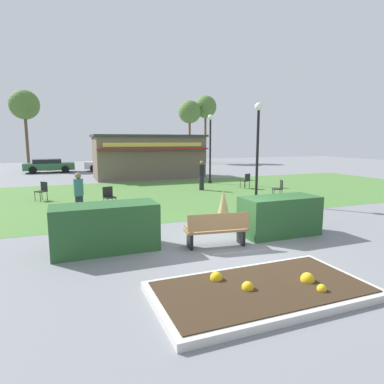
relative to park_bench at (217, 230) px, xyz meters
name	(u,v)px	position (x,y,z in m)	size (l,w,h in m)	color
ground_plane	(231,246)	(0.38, -0.11, -0.48)	(80.00, 80.00, 0.00)	slate
lawn_patch	(149,195)	(0.38, 8.98, -0.48)	(36.00, 12.00, 0.01)	#4C7A38
flower_bed	(262,290)	(-0.43, -2.85, -0.39)	(4.10, 2.16, 0.32)	beige
park_bench	(217,230)	(0.00, 0.00, 0.00)	(1.75, 0.74, 0.95)	#9E7547
hedge_left	(105,228)	(-2.83, 0.80, 0.13)	(2.67, 1.10, 1.23)	#28562B
hedge_right	(279,216)	(2.30, 0.39, 0.10)	(2.36, 1.10, 1.17)	#28562B
ornamental_grass_behind_left	(138,220)	(-1.86, 1.31, 0.12)	(0.76, 0.76, 1.20)	tan
ornamental_grass_behind_right	(223,208)	(1.18, 1.93, 0.14)	(0.56, 0.56, 1.25)	tan
lamppost_mid	(258,141)	(4.48, 5.13, 2.34)	(0.36, 0.36, 4.50)	black
lamppost_far	(210,141)	(5.43, 12.30, 2.34)	(0.36, 0.36, 4.50)	black
trash_bin	(116,231)	(-2.52, 1.13, -0.08)	(0.52, 0.52, 0.81)	#2D4233
food_kiosk	(149,156)	(2.50, 17.18, 1.16)	(8.32, 4.04, 3.26)	#6B5B4C
cafe_chair_west	(109,195)	(-1.98, 6.49, 0.05)	(0.54, 0.54, 0.89)	black
cafe_chair_east	(279,187)	(6.28, 5.87, 0.05)	(0.58, 0.58, 0.89)	black
cafe_chair_center	(42,190)	(-4.70, 9.37, 0.05)	(0.62, 0.62, 0.89)	black
cafe_chair_north	(246,180)	(6.42, 9.30, 0.05)	(0.56, 0.56, 0.89)	black
person_strolling	(202,175)	(3.70, 9.68, 0.38)	(0.34, 0.34, 1.69)	#23232D
person_standing	(79,195)	(-3.25, 4.85, 0.38)	(0.34, 0.34, 1.69)	#23232D
parked_car_west_slot	(49,165)	(-4.81, 24.37, 0.16)	(4.21, 2.08, 1.20)	#2D6638
parked_car_center_slot	(107,164)	(0.28, 24.38, 0.16)	(4.32, 2.30, 1.20)	silver
tree_left_bg	(205,108)	(13.70, 31.85, 6.47)	(2.80, 2.80, 8.44)	brown
tree_right_bg	(24,105)	(-6.74, 28.52, 5.67)	(2.80, 2.80, 7.62)	brown
tree_center_bg	(190,112)	(11.37, 31.40, 5.76)	(2.80, 2.80, 7.71)	brown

